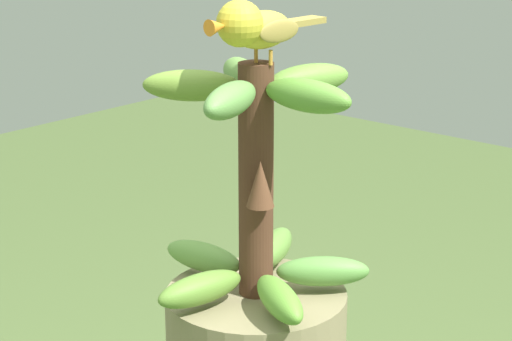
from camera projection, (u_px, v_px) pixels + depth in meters
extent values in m
cylinder|color=#4C2D1E|center=(256.00, 182.00, 1.21)|extent=(0.05, 0.05, 0.32)
ellipsoid|color=#5C9542|center=(323.00, 271.00, 1.25)|extent=(0.12, 0.12, 0.04)
ellipsoid|color=#5E8C3A|center=(274.00, 247.00, 1.33)|extent=(0.13, 0.09, 0.04)
ellipsoid|color=#699D44|center=(203.00, 257.00, 1.30)|extent=(0.05, 0.13, 0.04)
ellipsoid|color=olive|center=(200.00, 289.00, 1.19)|extent=(0.13, 0.07, 0.04)
ellipsoid|color=#609B35|center=(280.00, 299.00, 1.16)|extent=(0.10, 0.13, 0.04)
ellipsoid|color=#5C9436|center=(308.00, 96.00, 1.12)|extent=(0.04, 0.13, 0.04)
ellipsoid|color=#66963B|center=(309.00, 79.00, 1.21)|extent=(0.13, 0.08, 0.04)
ellipsoid|color=#5F8C3F|center=(241.00, 74.00, 1.25)|extent=(0.11, 0.13, 0.04)
ellipsoid|color=olive|center=(192.00, 85.00, 1.17)|extent=(0.11, 0.13, 0.04)
ellipsoid|color=#5E9147|center=(230.00, 100.00, 1.10)|extent=(0.13, 0.08, 0.04)
cone|color=brown|center=(260.00, 184.00, 1.16)|extent=(0.04, 0.04, 0.06)
cylinder|color=#C68933|center=(255.00, 55.00, 1.16)|extent=(0.01, 0.01, 0.02)
cylinder|color=#C68933|center=(271.00, 57.00, 1.14)|extent=(0.01, 0.00, 0.02)
ellipsoid|color=gold|center=(263.00, 30.00, 1.14)|extent=(0.09, 0.05, 0.05)
ellipsoid|color=olive|center=(252.00, 27.00, 1.16)|extent=(0.07, 0.01, 0.03)
ellipsoid|color=olive|center=(279.00, 31.00, 1.13)|extent=(0.07, 0.01, 0.03)
cube|color=olive|center=(303.00, 21.00, 1.19)|extent=(0.07, 0.03, 0.01)
sphere|color=gold|center=(240.00, 23.00, 1.11)|extent=(0.06, 0.06, 0.06)
sphere|color=black|center=(248.00, 22.00, 1.09)|extent=(0.01, 0.01, 0.01)
cone|color=orange|center=(218.00, 27.00, 1.09)|extent=(0.03, 0.02, 0.02)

